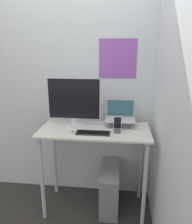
# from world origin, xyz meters

# --- Properties ---
(wall_back) EXTENTS (6.00, 0.06, 2.60)m
(wall_back) POSITION_xyz_m (0.00, 0.62, 1.30)
(wall_back) COLOR silver
(wall_back) RESTS_ON ground_plane
(wall_side_right) EXTENTS (0.05, 6.00, 2.60)m
(wall_side_right) POSITION_xyz_m (0.64, 0.00, 1.30)
(wall_side_right) COLOR silver
(wall_side_right) RESTS_ON ground_plane
(desk) EXTENTS (1.11, 0.54, 0.93)m
(desk) POSITION_xyz_m (0.00, 0.27, 0.77)
(desk) COLOR beige
(desk) RESTS_ON ground_plane
(laptop) EXTENTS (0.31, 0.22, 0.27)m
(laptop) POSITION_xyz_m (0.25, 0.40, 1.00)
(laptop) COLOR #4C4C51
(laptop) RESTS_ON desk
(monitor) EXTENTS (0.55, 0.21, 0.50)m
(monitor) POSITION_xyz_m (-0.22, 0.36, 1.17)
(monitor) COLOR silver
(monitor) RESTS_ON desk
(keyboard) EXTENTS (0.33, 0.11, 0.02)m
(keyboard) POSITION_xyz_m (0.00, 0.14, 0.94)
(keyboard) COLOR black
(keyboard) RESTS_ON desk
(mouse) EXTENTS (0.03, 0.05, 0.02)m
(mouse) POSITION_xyz_m (-0.21, 0.15, 0.94)
(mouse) COLOR #99999E
(mouse) RESTS_ON desk
(cell_phone) EXTENTS (0.08, 0.07, 0.16)m
(cell_phone) POSITION_xyz_m (0.23, 0.20, 0.98)
(cell_phone) COLOR #4C4C51
(cell_phone) RESTS_ON desk
(computer_tower) EXTENTS (0.19, 0.51, 0.47)m
(computer_tower) POSITION_xyz_m (0.17, 0.29, 0.24)
(computer_tower) COLOR gray
(computer_tower) RESTS_ON ground_plane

